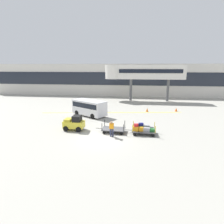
{
  "coord_description": "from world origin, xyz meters",
  "views": [
    {
      "loc": [
        2.89,
        -15.89,
        6.48
      ],
      "look_at": [
        0.39,
        3.83,
        1.55
      ],
      "focal_mm": 29.47,
      "sensor_mm": 36.0,
      "label": 1
    }
  ],
  "objects_px": {
    "baggage_tug": "(74,123)",
    "shuttle_van": "(89,107)",
    "baggage_cart_lead": "(114,129)",
    "baggage_handler": "(112,128)",
    "baggage_cart_middle": "(143,129)",
    "safety_cone_near": "(147,110)",
    "safety_cone_far": "(176,110)"
  },
  "relations": [
    {
      "from": "baggage_tug",
      "to": "shuttle_van",
      "type": "bearing_deg",
      "value": 88.67
    },
    {
      "from": "baggage_cart_lead",
      "to": "baggage_handler",
      "type": "xyz_separation_m",
      "value": [
        -0.04,
        -1.22,
        0.52
      ]
    },
    {
      "from": "baggage_cart_lead",
      "to": "baggage_handler",
      "type": "height_order",
      "value": "baggage_handler"
    },
    {
      "from": "baggage_cart_lead",
      "to": "baggage_cart_middle",
      "type": "xyz_separation_m",
      "value": [
        2.94,
        -0.12,
        0.19
      ]
    },
    {
      "from": "safety_cone_near",
      "to": "safety_cone_far",
      "type": "xyz_separation_m",
      "value": [
        4.31,
        0.77,
        0.0
      ]
    },
    {
      "from": "baggage_handler",
      "to": "baggage_cart_lead",
      "type": "bearing_deg",
      "value": 88.13
    },
    {
      "from": "baggage_cart_middle",
      "to": "safety_cone_far",
      "type": "height_order",
      "value": "baggage_cart_middle"
    },
    {
      "from": "baggage_handler",
      "to": "shuttle_van",
      "type": "bearing_deg",
      "value": 118.62
    },
    {
      "from": "baggage_cart_middle",
      "to": "safety_cone_far",
      "type": "xyz_separation_m",
      "value": [
        5.25,
        10.22,
        -0.26
      ]
    },
    {
      "from": "baggage_cart_lead",
      "to": "baggage_cart_middle",
      "type": "distance_m",
      "value": 2.95
    },
    {
      "from": "baggage_cart_lead",
      "to": "shuttle_van",
      "type": "xyz_separation_m",
      "value": [
        -4.02,
        6.06,
        0.89
      ]
    },
    {
      "from": "baggage_tug",
      "to": "baggage_handler",
      "type": "bearing_deg",
      "value": -18.73
    },
    {
      "from": "shuttle_van",
      "to": "safety_cone_near",
      "type": "xyz_separation_m",
      "value": [
        7.9,
        3.27,
        -0.96
      ]
    },
    {
      "from": "baggage_tug",
      "to": "baggage_cart_lead",
      "type": "height_order",
      "value": "baggage_tug"
    },
    {
      "from": "baggage_tug",
      "to": "safety_cone_near",
      "type": "height_order",
      "value": "baggage_tug"
    },
    {
      "from": "baggage_cart_lead",
      "to": "baggage_tug",
      "type": "bearing_deg",
      "value": 177.63
    },
    {
      "from": "baggage_cart_lead",
      "to": "baggage_cart_middle",
      "type": "height_order",
      "value": "baggage_cart_middle"
    },
    {
      "from": "baggage_cart_middle",
      "to": "safety_cone_near",
      "type": "relative_size",
      "value": 5.5
    },
    {
      "from": "shuttle_van",
      "to": "safety_cone_near",
      "type": "height_order",
      "value": "shuttle_van"
    },
    {
      "from": "baggage_handler",
      "to": "safety_cone_near",
      "type": "xyz_separation_m",
      "value": [
        3.92,
        10.56,
        -0.59
      ]
    },
    {
      "from": "baggage_cart_lead",
      "to": "baggage_cart_middle",
      "type": "relative_size",
      "value": 1.0
    },
    {
      "from": "baggage_cart_lead",
      "to": "safety_cone_near",
      "type": "relative_size",
      "value": 5.5
    },
    {
      "from": "shuttle_van",
      "to": "safety_cone_near",
      "type": "bearing_deg",
      "value": 22.49
    },
    {
      "from": "safety_cone_far",
      "to": "safety_cone_near",
      "type": "bearing_deg",
      "value": -169.85
    },
    {
      "from": "baggage_cart_middle",
      "to": "baggage_handler",
      "type": "xyz_separation_m",
      "value": [
        -2.98,
        -1.11,
        0.33
      ]
    },
    {
      "from": "safety_cone_far",
      "to": "baggage_cart_lead",
      "type": "bearing_deg",
      "value": -129.01
    },
    {
      "from": "baggage_cart_middle",
      "to": "shuttle_van",
      "type": "bearing_deg",
      "value": 138.37
    },
    {
      "from": "baggage_cart_middle",
      "to": "safety_cone_far",
      "type": "distance_m",
      "value": 11.49
    },
    {
      "from": "baggage_handler",
      "to": "shuttle_van",
      "type": "distance_m",
      "value": 8.31
    },
    {
      "from": "shuttle_van",
      "to": "safety_cone_far",
      "type": "bearing_deg",
      "value": 18.32
    },
    {
      "from": "shuttle_van",
      "to": "safety_cone_far",
      "type": "distance_m",
      "value": 12.89
    },
    {
      "from": "baggage_handler",
      "to": "safety_cone_far",
      "type": "distance_m",
      "value": 14.01
    }
  ]
}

